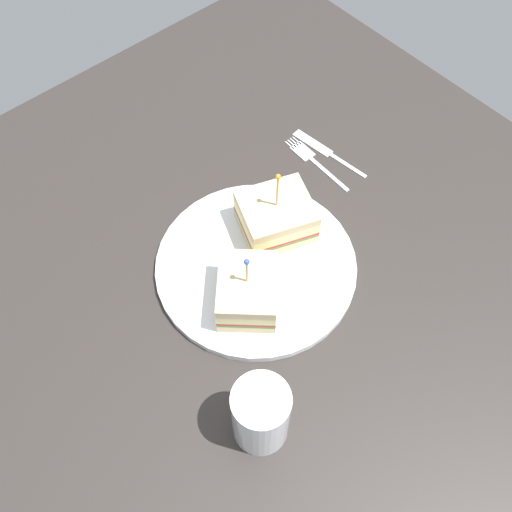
{
  "coord_description": "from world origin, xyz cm",
  "views": [
    {
      "loc": [
        -30.69,
        26.75,
        68.99
      ],
      "look_at": [
        0.0,
        0.0,
        3.13
      ],
      "focal_mm": 41.36,
      "sensor_mm": 36.0,
      "label": 1
    }
  ],
  "objects_px": {
    "drink_glass": "(261,416)",
    "fork": "(311,158)",
    "sandwich_half_front": "(276,216)",
    "sandwich_half_back": "(247,291)",
    "knife": "(325,151)",
    "plate": "(256,266)"
  },
  "relations": [
    {
      "from": "fork",
      "to": "plate",
      "type": "bearing_deg",
      "value": 115.71
    },
    {
      "from": "sandwich_half_front",
      "to": "fork",
      "type": "xyz_separation_m",
      "value": [
        0.07,
        -0.13,
        -0.04
      ]
    },
    {
      "from": "fork",
      "to": "knife",
      "type": "height_order",
      "value": "same"
    },
    {
      "from": "plate",
      "to": "knife",
      "type": "relative_size",
      "value": 1.97
    },
    {
      "from": "plate",
      "to": "drink_glass",
      "type": "bearing_deg",
      "value": 140.29
    },
    {
      "from": "plate",
      "to": "sandwich_half_back",
      "type": "bearing_deg",
      "value": 128.04
    },
    {
      "from": "plate",
      "to": "sandwich_half_front",
      "type": "distance_m",
      "value": 0.07
    },
    {
      "from": "knife",
      "to": "sandwich_half_back",
      "type": "bearing_deg",
      "value": 115.07
    },
    {
      "from": "drink_glass",
      "to": "fork",
      "type": "relative_size",
      "value": 0.79
    },
    {
      "from": "sandwich_half_front",
      "to": "sandwich_half_back",
      "type": "bearing_deg",
      "value": 120.56
    },
    {
      "from": "sandwich_half_back",
      "to": "drink_glass",
      "type": "height_order",
      "value": "sandwich_half_back"
    },
    {
      "from": "sandwich_half_front",
      "to": "sandwich_half_back",
      "type": "xyz_separation_m",
      "value": [
        -0.06,
        0.1,
        -0.0
      ]
    },
    {
      "from": "drink_glass",
      "to": "sandwich_half_back",
      "type": "bearing_deg",
      "value": -35.42
    },
    {
      "from": "sandwich_half_front",
      "to": "knife",
      "type": "relative_size",
      "value": 0.86
    },
    {
      "from": "drink_glass",
      "to": "fork",
      "type": "distance_m",
      "value": 0.42
    },
    {
      "from": "drink_glass",
      "to": "sandwich_half_front",
      "type": "bearing_deg",
      "value": -45.67
    },
    {
      "from": "sandwich_half_front",
      "to": "knife",
      "type": "height_order",
      "value": "sandwich_half_front"
    },
    {
      "from": "plate",
      "to": "knife",
      "type": "distance_m",
      "value": 0.24
    },
    {
      "from": "plate",
      "to": "sandwich_half_back",
      "type": "xyz_separation_m",
      "value": [
        -0.04,
        0.04,
        0.03
      ]
    },
    {
      "from": "drink_glass",
      "to": "knife",
      "type": "bearing_deg",
      "value": -54.48
    },
    {
      "from": "plate",
      "to": "sandwich_half_back",
      "type": "relative_size",
      "value": 2.33
    },
    {
      "from": "knife",
      "to": "plate",
      "type": "bearing_deg",
      "value": 111.96
    }
  ]
}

